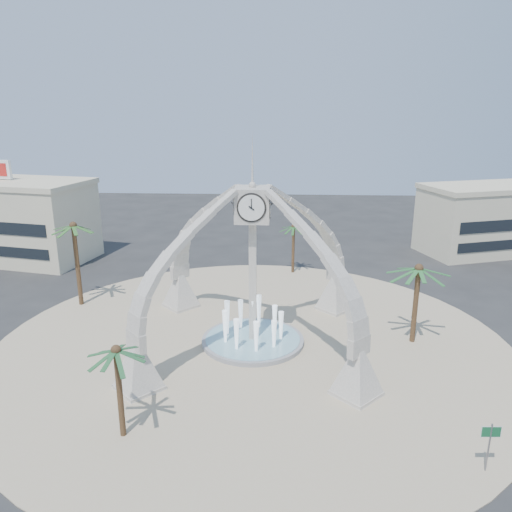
{
  "coord_description": "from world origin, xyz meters",
  "views": [
    {
      "loc": [
        2.08,
        -35.56,
        17.79
      ],
      "look_at": [
        0.15,
        2.0,
        6.55
      ],
      "focal_mm": 35.0,
      "sensor_mm": 36.0,
      "label": 1
    }
  ],
  "objects_px": {
    "palm_north": "(294,227)",
    "palm_east": "(419,269)",
    "street_sign": "(490,438)",
    "palm_south": "(116,352)",
    "fountain": "(253,340)",
    "palm_west": "(73,227)",
    "clock_tower": "(253,264)"
  },
  "relations": [
    {
      "from": "palm_north",
      "to": "clock_tower",
      "type": "bearing_deg",
      "value": -101.13
    },
    {
      "from": "palm_north",
      "to": "palm_south",
      "type": "xyz_separation_m",
      "value": [
        -10.11,
        -29.56,
        0.03
      ]
    },
    {
      "from": "palm_west",
      "to": "street_sign",
      "type": "bearing_deg",
      "value": -35.61
    },
    {
      "from": "clock_tower",
      "to": "street_sign",
      "type": "xyz_separation_m",
      "value": [
        12.66,
        -13.8,
        -4.49
      ]
    },
    {
      "from": "clock_tower",
      "to": "palm_east",
      "type": "relative_size",
      "value": 2.59
    },
    {
      "from": "palm_north",
      "to": "palm_east",
      "type": "bearing_deg",
      "value": -61.55
    },
    {
      "from": "palm_north",
      "to": "street_sign",
      "type": "distance_m",
      "value": 32.93
    },
    {
      "from": "clock_tower",
      "to": "fountain",
      "type": "relative_size",
      "value": 2.24
    },
    {
      "from": "palm_east",
      "to": "palm_south",
      "type": "relative_size",
      "value": 1.15
    },
    {
      "from": "clock_tower",
      "to": "palm_north",
      "type": "bearing_deg",
      "value": 78.87
    },
    {
      "from": "fountain",
      "to": "palm_west",
      "type": "relative_size",
      "value": 0.95
    },
    {
      "from": "fountain",
      "to": "palm_south",
      "type": "xyz_separation_m",
      "value": [
        -6.64,
        -11.9,
        4.97
      ]
    },
    {
      "from": "clock_tower",
      "to": "palm_south",
      "type": "xyz_separation_m",
      "value": [
        -6.64,
        -11.9,
        -1.23
      ]
    },
    {
      "from": "palm_east",
      "to": "fountain",
      "type": "bearing_deg",
      "value": -176.02
    },
    {
      "from": "palm_south",
      "to": "street_sign",
      "type": "xyz_separation_m",
      "value": [
        19.29,
        -1.9,
        -3.26
      ]
    },
    {
      "from": "fountain",
      "to": "palm_west",
      "type": "distance_m",
      "value": 19.39
    },
    {
      "from": "palm_north",
      "to": "palm_south",
      "type": "bearing_deg",
      "value": -108.88
    },
    {
      "from": "clock_tower",
      "to": "palm_north",
      "type": "relative_size",
      "value": 3.02
    },
    {
      "from": "clock_tower",
      "to": "palm_south",
      "type": "height_order",
      "value": "clock_tower"
    },
    {
      "from": "fountain",
      "to": "palm_east",
      "type": "height_order",
      "value": "palm_east"
    },
    {
      "from": "palm_west",
      "to": "palm_north",
      "type": "relative_size",
      "value": 1.42
    },
    {
      "from": "fountain",
      "to": "palm_north",
      "type": "height_order",
      "value": "palm_north"
    },
    {
      "from": "palm_north",
      "to": "palm_south",
      "type": "distance_m",
      "value": 31.25
    },
    {
      "from": "palm_west",
      "to": "palm_north",
      "type": "distance_m",
      "value": 22.73
    },
    {
      "from": "fountain",
      "to": "palm_north",
      "type": "distance_m",
      "value": 18.67
    },
    {
      "from": "fountain",
      "to": "palm_north",
      "type": "xyz_separation_m",
      "value": [
        3.47,
        17.66,
        4.94
      ]
    },
    {
      "from": "fountain",
      "to": "palm_west",
      "type": "height_order",
      "value": "palm_west"
    },
    {
      "from": "clock_tower",
      "to": "fountain",
      "type": "bearing_deg",
      "value": 90.0
    },
    {
      "from": "fountain",
      "to": "palm_north",
      "type": "bearing_deg",
      "value": 78.87
    },
    {
      "from": "fountain",
      "to": "palm_north",
      "type": "relative_size",
      "value": 1.35
    },
    {
      "from": "palm_east",
      "to": "palm_north",
      "type": "bearing_deg",
      "value": 118.45
    },
    {
      "from": "palm_east",
      "to": "palm_west",
      "type": "distance_m",
      "value": 29.8
    }
  ]
}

